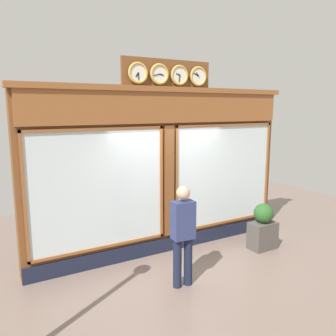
% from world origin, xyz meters
% --- Properties ---
extents(ground_plane, '(14.00, 14.00, 0.00)m').
position_xyz_m(ground_plane, '(0.00, 2.80, 0.00)').
color(ground_plane, '#7A665B').
extents(shop_facade, '(5.73, 0.42, 3.81)m').
position_xyz_m(shop_facade, '(0.00, -0.12, 1.68)').
color(shop_facade, brown).
rests_on(shop_facade, ground_plane).
extents(pedestrian, '(0.37, 0.24, 1.69)m').
position_xyz_m(pedestrian, '(0.51, 1.36, 0.93)').
color(pedestrian, '#191E38').
rests_on(pedestrian, ground_plane).
extents(planter_box, '(0.56, 0.36, 0.56)m').
position_xyz_m(planter_box, '(-1.75, 0.90, 0.28)').
color(planter_box, '#4C4742').
rests_on(planter_box, ground_plane).
extents(planter_shrub, '(0.40, 0.40, 0.40)m').
position_xyz_m(planter_shrub, '(-1.75, 0.90, 0.77)').
color(planter_shrub, '#285623').
rests_on(planter_shrub, planter_box).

